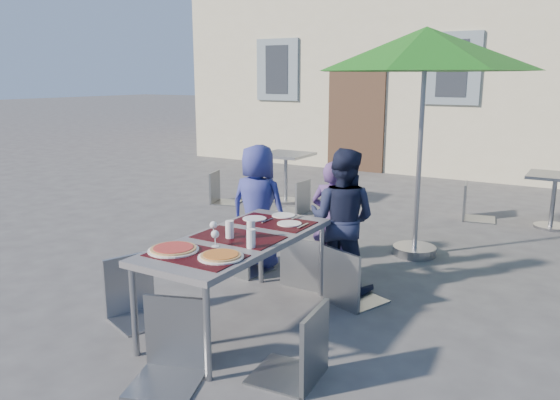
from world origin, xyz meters
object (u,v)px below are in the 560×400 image
Objects in this scene: pizza_near_left at (173,249)px; chair_5 at (168,294)px; bg_chair_r_0 at (297,177)px; child_0 at (258,206)px; pizza_near_right at (221,256)px; bg_chair_l_1 at (474,179)px; chair_1 at (305,230)px; chair_0 at (240,220)px; chair_4 at (301,298)px; patio_umbrella at (426,51)px; chair_3 at (132,251)px; cafe_table_0 at (286,167)px; child_1 at (332,219)px; cafe_table_1 at (554,192)px; dining_table at (239,244)px; child_2 at (342,220)px; chair_2 at (350,242)px; bg_chair_l_0 at (220,168)px.

pizza_near_left is 0.37× the size of chair_5.
child_0 is at bearing -71.16° from bg_chair_r_0.
pizza_near_right is 0.33× the size of bg_chair_l_1.
chair_5 is (0.01, -1.97, 0.04)m from chair_1.
bg_chair_r_0 is (-0.77, 2.64, -0.03)m from chair_0.
pizza_near_right is at bearing -98.49° from bg_chair_l_1.
patio_umbrella is (-0.14, 3.06, 1.71)m from chair_4.
chair_3 reaches higher than cafe_table_0.
cafe_table_1 is at bearing -124.51° from child_1.
chair_0 is (-0.86, 1.47, -0.18)m from pizza_near_right.
child_1 reaches higher than pizza_near_right.
dining_table is at bearing -106.25° from patio_umbrella.
child_1 is at bearing -52.88° from child_2.
chair_3 is at bearing 164.26° from pizza_near_left.
chair_5 is at bearing -100.61° from patio_umbrella.
chair_2 is (1.29, -0.47, -0.08)m from child_0.
bg_chair_l_0 is at bearing 117.19° from chair_3.
chair_4 is (1.55, -1.51, 0.01)m from chair_0.
chair_0 is at bearing 111.38° from chair_5.
chair_2 is 1.00× the size of chair_3.
pizza_near_left is at bearing 65.61° from child_2.
chair_0 is 0.39× the size of patio_umbrella.
bg_chair_r_0 is (-1.44, 3.61, -0.13)m from dining_table.
pizza_near_right is 1.98m from child_0.
pizza_near_left is 1.10m from chair_4.
cafe_table_1 is (1.12, 5.16, -0.08)m from chair_4.
chair_1 is at bearing -56.99° from cafe_table_0.
pizza_near_left is 0.40× the size of bg_chair_r_0.
pizza_near_left is at bearing -172.75° from pizza_near_right.
patio_umbrella reaches higher than chair_0.
child_0 is 1.33× the size of chair_3.
pizza_near_right is 1.05m from chair_3.
chair_3 is (-1.48, -1.20, 0.00)m from chair_2.
cafe_table_1 is (3.95, 0.48, -0.07)m from cafe_table_0.
chair_0 is 2.75m from bg_chair_r_0.
cafe_table_0 is (-2.36, 2.99, -0.11)m from child_2.
chair_4 reaches higher than chair_2.
pizza_near_right is 0.33× the size of chair_3.
child_1 is at bearing -53.62° from bg_chair_r_0.
child_0 reaches higher than bg_chair_l_0.
patio_umbrella reaches higher than bg_chair_r_0.
child_1 is 0.47× the size of patio_umbrella.
cafe_table_1 is (1.26, 2.10, -1.80)m from patio_umbrella.
dining_table is 1.78× the size of chair_5.
chair_5 is at bearing -89.76° from chair_1.
bg_chair_l_1 is at bearing 65.79° from chair_0.
chair_3 reaches higher than chair_1.
cafe_table_1 is at bearing 71.04° from chair_5.
cafe_table_1 is (1.91, 5.57, -0.10)m from chair_5.
chair_1 is at bearing 16.62° from child_2.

